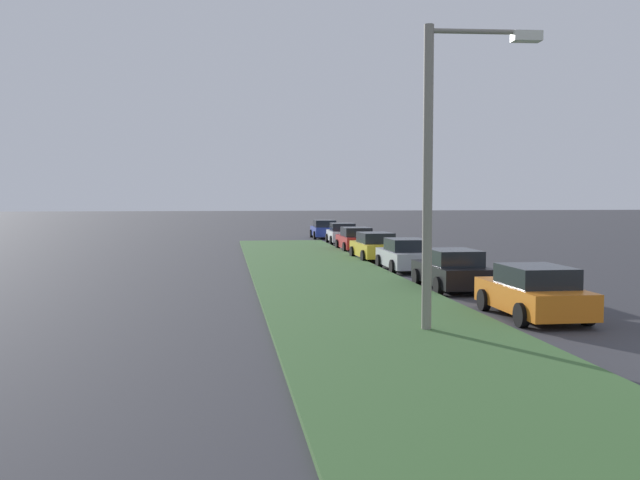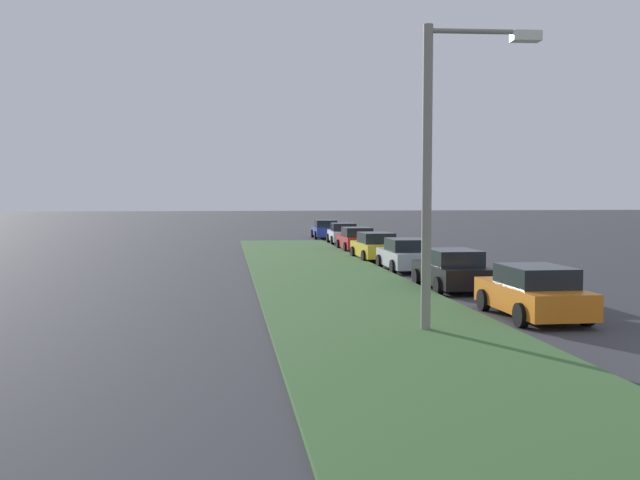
{
  "view_description": "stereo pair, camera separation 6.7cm",
  "coord_description": "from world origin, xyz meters",
  "px_view_note": "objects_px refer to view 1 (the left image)",
  "views": [
    {
      "loc": [
        -11.9,
        11.59,
        3.39
      ],
      "look_at": [
        12.89,
        8.24,
        1.83
      ],
      "focal_mm": 39.72,
      "sensor_mm": 36.0,
      "label": 1
    },
    {
      "loc": [
        -11.91,
        11.53,
        3.39
      ],
      "look_at": [
        12.89,
        8.24,
        1.83
      ],
      "focal_mm": 39.72,
      "sensor_mm": 36.0,
      "label": 2
    }
  ],
  "objects_px": {
    "parked_car_blue": "(324,229)",
    "streetlight": "(442,155)",
    "parked_car_yellow": "(375,247)",
    "parked_car_silver": "(405,255)",
    "parked_car_black": "(452,270)",
    "parked_car_red": "(356,239)",
    "parked_car_white": "(342,234)",
    "parked_car_orange": "(533,292)"
  },
  "relations": [
    {
      "from": "parked_car_black",
      "to": "parked_car_yellow",
      "type": "bearing_deg",
      "value": 0.94
    },
    {
      "from": "parked_car_orange",
      "to": "parked_car_red",
      "type": "height_order",
      "value": "same"
    },
    {
      "from": "parked_car_black",
      "to": "parked_car_white",
      "type": "distance_m",
      "value": 24.94
    },
    {
      "from": "parked_car_yellow",
      "to": "streetlight",
      "type": "bearing_deg",
      "value": 170.86
    },
    {
      "from": "parked_car_orange",
      "to": "parked_car_silver",
      "type": "relative_size",
      "value": 1.0
    },
    {
      "from": "parked_car_silver",
      "to": "streetlight",
      "type": "bearing_deg",
      "value": 168.5
    },
    {
      "from": "parked_car_black",
      "to": "parked_car_yellow",
      "type": "distance_m",
      "value": 11.99
    },
    {
      "from": "parked_car_silver",
      "to": "streetlight",
      "type": "distance_m",
      "value": 15.06
    },
    {
      "from": "parked_car_red",
      "to": "parked_car_orange",
      "type": "bearing_deg",
      "value": -179.01
    },
    {
      "from": "parked_car_silver",
      "to": "parked_car_white",
      "type": "bearing_deg",
      "value": -0.82
    },
    {
      "from": "parked_car_blue",
      "to": "streetlight",
      "type": "bearing_deg",
      "value": 177.28
    },
    {
      "from": "parked_car_red",
      "to": "parked_car_black",
      "type": "bearing_deg",
      "value": -179.74
    },
    {
      "from": "streetlight",
      "to": "parked_car_orange",
      "type": "bearing_deg",
      "value": -60.96
    },
    {
      "from": "parked_car_orange",
      "to": "parked_car_black",
      "type": "xyz_separation_m",
      "value": [
        6.04,
        0.35,
        0.0
      ]
    },
    {
      "from": "parked_car_silver",
      "to": "streetlight",
      "type": "relative_size",
      "value": 0.57
    },
    {
      "from": "parked_car_yellow",
      "to": "parked_car_red",
      "type": "relative_size",
      "value": 1.01
    },
    {
      "from": "parked_car_black",
      "to": "parked_car_white",
      "type": "height_order",
      "value": "same"
    },
    {
      "from": "parked_car_orange",
      "to": "parked_car_white",
      "type": "bearing_deg",
      "value": 0.6
    },
    {
      "from": "parked_car_yellow",
      "to": "parked_car_red",
      "type": "height_order",
      "value": "same"
    },
    {
      "from": "parked_car_yellow",
      "to": "streetlight",
      "type": "xyz_separation_m",
      "value": [
        -19.81,
        2.6,
        3.67
      ]
    },
    {
      "from": "parked_car_yellow",
      "to": "parked_car_red",
      "type": "xyz_separation_m",
      "value": [
        6.19,
        -0.13,
        0.0
      ]
    },
    {
      "from": "parked_car_black",
      "to": "parked_car_yellow",
      "type": "relative_size",
      "value": 0.99
    },
    {
      "from": "parked_car_orange",
      "to": "parked_car_black",
      "type": "relative_size",
      "value": 1.0
    },
    {
      "from": "parked_car_orange",
      "to": "streetlight",
      "type": "relative_size",
      "value": 0.57
    },
    {
      "from": "parked_car_white",
      "to": "parked_car_orange",
      "type": "bearing_deg",
      "value": -177.25
    },
    {
      "from": "parked_car_yellow",
      "to": "parked_car_red",
      "type": "bearing_deg",
      "value": -2.88
    },
    {
      "from": "parked_car_white",
      "to": "parked_car_black",
      "type": "bearing_deg",
      "value": -177.97
    },
    {
      "from": "parked_car_silver",
      "to": "parked_car_red",
      "type": "relative_size",
      "value": 1.0
    },
    {
      "from": "parked_car_black",
      "to": "parked_car_white",
      "type": "bearing_deg",
      "value": -0.66
    },
    {
      "from": "parked_car_silver",
      "to": "parked_car_white",
      "type": "height_order",
      "value": "same"
    },
    {
      "from": "parked_car_black",
      "to": "parked_car_red",
      "type": "bearing_deg",
      "value": 0.09
    },
    {
      "from": "parked_car_red",
      "to": "parked_car_blue",
      "type": "bearing_deg",
      "value": 0.18
    },
    {
      "from": "parked_car_black",
      "to": "parked_car_blue",
      "type": "height_order",
      "value": "same"
    },
    {
      "from": "parked_car_orange",
      "to": "parked_car_yellow",
      "type": "relative_size",
      "value": 0.99
    },
    {
      "from": "parked_car_blue",
      "to": "parked_car_white",
      "type": "bearing_deg",
      "value": -175.68
    },
    {
      "from": "parked_car_red",
      "to": "parked_car_blue",
      "type": "relative_size",
      "value": 0.99
    },
    {
      "from": "parked_car_silver",
      "to": "parked_car_blue",
      "type": "xyz_separation_m",
      "value": [
        24.91,
        0.18,
        0.0
      ]
    },
    {
      "from": "parked_car_black",
      "to": "streetlight",
      "type": "xyz_separation_m",
      "value": [
        -7.83,
        2.87,
        3.67
      ]
    },
    {
      "from": "parked_car_white",
      "to": "parked_car_blue",
      "type": "xyz_separation_m",
      "value": [
        6.48,
        0.36,
        0.0
      ]
    },
    {
      "from": "parked_car_yellow",
      "to": "parked_car_silver",
      "type": "bearing_deg",
      "value": -179.16
    },
    {
      "from": "parked_car_black",
      "to": "parked_car_white",
      "type": "xyz_separation_m",
      "value": [
        24.94,
        -0.15,
        0.0
      ]
    },
    {
      "from": "parked_car_silver",
      "to": "parked_car_red",
      "type": "bearing_deg",
      "value": 0.24
    }
  ]
}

